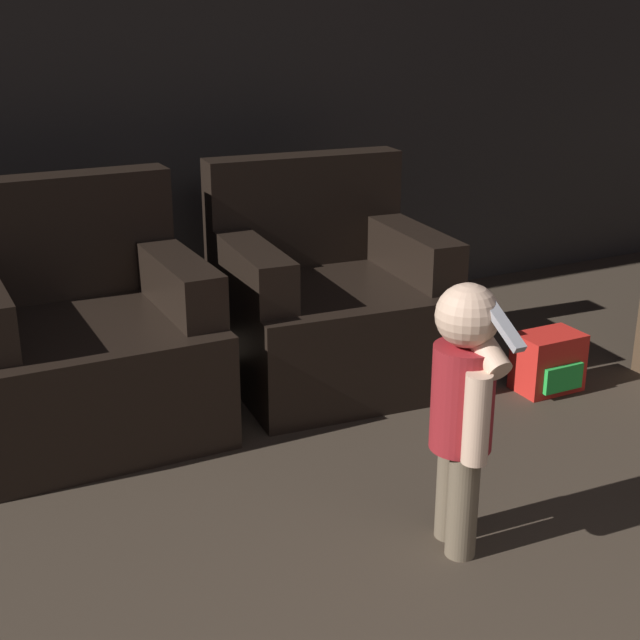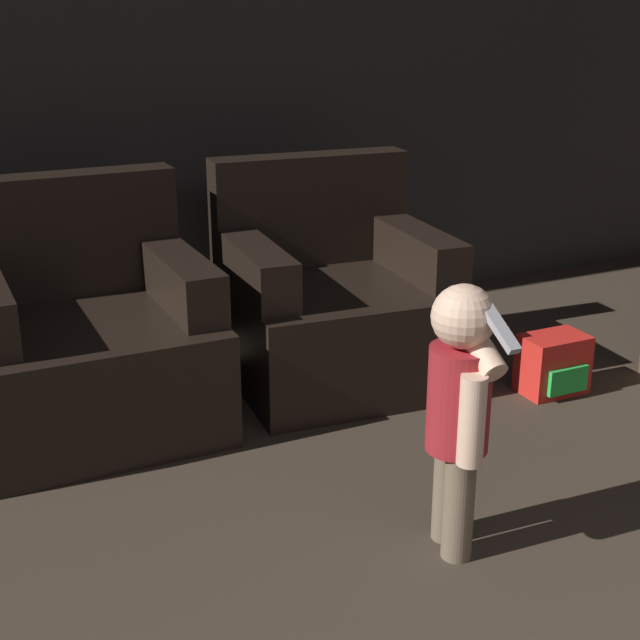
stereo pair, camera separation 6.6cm
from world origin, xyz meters
name	(u,v)px [view 1 (the left image)]	position (x,y,z in m)	size (l,w,h in m)	color
wall_back	(174,57)	(0.00, 4.50, 1.30)	(8.40, 0.05, 2.60)	#33302D
armchair_left	(85,344)	(-0.70, 3.62, 0.32)	(0.88, 0.84, 0.92)	black
armchair_right	(329,304)	(0.34, 3.62, 0.32)	(0.94, 0.91, 0.92)	black
person_toddler	(464,398)	(0.08, 2.28, 0.49)	(0.18, 0.32, 0.82)	brown
toy_backpack	(548,362)	(1.08, 3.05, 0.12)	(0.27, 0.20, 0.25)	red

